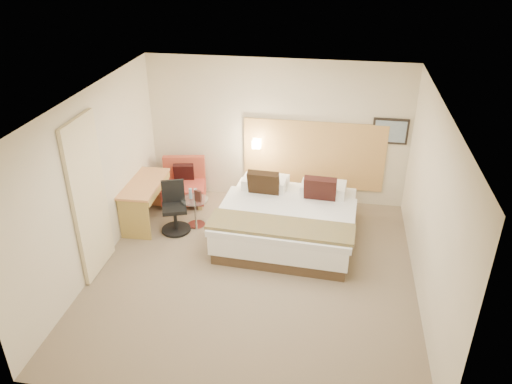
% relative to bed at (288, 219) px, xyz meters
% --- Properties ---
extents(floor, '(4.80, 5.00, 0.02)m').
position_rel_bed_xyz_m(floor, '(-0.39, -1.09, -0.36)').
color(floor, '#766550').
rests_on(floor, ground).
extents(ceiling, '(4.80, 5.00, 0.02)m').
position_rel_bed_xyz_m(ceiling, '(-0.39, -1.09, 2.36)').
color(ceiling, white).
rests_on(ceiling, floor).
extents(wall_back, '(4.80, 0.02, 2.70)m').
position_rel_bed_xyz_m(wall_back, '(-0.39, 1.42, 1.00)').
color(wall_back, beige).
rests_on(wall_back, floor).
extents(wall_front, '(4.80, 0.02, 2.70)m').
position_rel_bed_xyz_m(wall_front, '(-0.39, -3.60, 1.00)').
color(wall_front, beige).
rests_on(wall_front, floor).
extents(wall_left, '(0.02, 5.00, 2.70)m').
position_rel_bed_xyz_m(wall_left, '(-2.80, -1.09, 1.00)').
color(wall_left, beige).
rests_on(wall_left, floor).
extents(wall_right, '(0.02, 5.00, 2.70)m').
position_rel_bed_xyz_m(wall_right, '(2.02, -1.09, 1.00)').
color(wall_right, beige).
rests_on(wall_right, floor).
extents(headboard_panel, '(2.60, 0.04, 1.30)m').
position_rel_bed_xyz_m(headboard_panel, '(0.31, 1.38, 0.60)').
color(headboard_panel, tan).
rests_on(headboard_panel, wall_back).
extents(art_frame, '(0.62, 0.03, 0.47)m').
position_rel_bed_xyz_m(art_frame, '(1.63, 1.39, 1.15)').
color(art_frame, black).
rests_on(art_frame, wall_back).
extents(art_canvas, '(0.54, 0.01, 0.39)m').
position_rel_bed_xyz_m(art_canvas, '(1.63, 1.37, 1.15)').
color(art_canvas, gray).
rests_on(art_canvas, wall_back).
extents(lamp_arm, '(0.02, 0.12, 0.02)m').
position_rel_bed_xyz_m(lamp_arm, '(-0.74, 1.33, 0.80)').
color(lamp_arm, silver).
rests_on(lamp_arm, wall_back).
extents(lamp_shade, '(0.15, 0.15, 0.15)m').
position_rel_bed_xyz_m(lamp_shade, '(-0.74, 1.27, 0.80)').
color(lamp_shade, '#F7E6C1').
rests_on(lamp_shade, wall_back).
extents(curtain, '(0.06, 0.90, 2.42)m').
position_rel_bed_xyz_m(curtain, '(-2.75, -1.34, 0.87)').
color(curtain, beige).
rests_on(curtain, wall_left).
extents(bottle_a, '(0.07, 0.07, 0.19)m').
position_rel_bed_xyz_m(bottle_a, '(-1.71, 0.14, 0.27)').
color(bottle_a, '#82B1C9').
rests_on(bottle_a, side_table).
extents(bottle_b, '(0.07, 0.07, 0.19)m').
position_rel_bed_xyz_m(bottle_b, '(-1.62, 0.14, 0.27)').
color(bottle_b, '#80B1C7').
rests_on(bottle_b, side_table).
extents(menu_folder, '(0.13, 0.09, 0.21)m').
position_rel_bed_xyz_m(menu_folder, '(-1.55, 0.05, 0.28)').
color(menu_folder, '#391C17').
rests_on(menu_folder, side_table).
extents(bed, '(2.30, 2.25, 1.07)m').
position_rel_bed_xyz_m(bed, '(0.00, 0.00, 0.00)').
color(bed, '#493624').
rests_on(bed, floor).
extents(lounge_chair, '(0.91, 0.83, 0.84)m').
position_rel_bed_xyz_m(lounge_chair, '(-2.09, 0.94, -0.01)').
color(lounge_chair, tan).
rests_on(lounge_chair, floor).
extents(side_table, '(0.61, 0.61, 0.52)m').
position_rel_bed_xyz_m(side_table, '(-1.63, 0.10, -0.06)').
color(side_table, silver).
rests_on(side_table, floor).
extents(desk, '(0.61, 1.26, 0.78)m').
position_rel_bed_xyz_m(desk, '(-2.51, 0.10, 0.26)').
color(desk, tan).
rests_on(desk, floor).
extents(desk_chair, '(0.64, 0.64, 0.89)m').
position_rel_bed_xyz_m(desk_chair, '(-1.94, -0.09, 0.02)').
color(desk_chair, black).
rests_on(desk_chair, floor).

